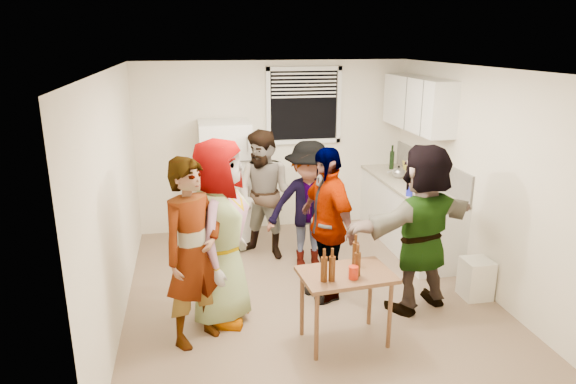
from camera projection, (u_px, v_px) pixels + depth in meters
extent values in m
cube|color=white|center=(226.00, 181.00, 7.27)|extent=(0.70, 0.70, 1.70)
cube|color=white|center=(407.00, 215.00, 7.16)|extent=(0.60, 2.20, 0.86)
cube|color=beige|center=(409.00, 184.00, 7.03)|extent=(0.64, 2.22, 0.04)
cube|color=#A6A098|center=(430.00, 169.00, 7.02)|extent=(0.03, 2.20, 0.36)
cube|color=white|center=(418.00, 104.00, 6.93)|extent=(0.34, 1.60, 0.70)
cylinder|color=white|center=(412.00, 185.00, 6.89)|extent=(0.13, 0.13, 0.29)
cylinder|color=black|center=(391.00, 169.00, 7.76)|extent=(0.07, 0.07, 0.27)
cylinder|color=#47230C|center=(420.00, 194.00, 6.50)|extent=(0.06, 0.06, 0.24)
cylinder|color=#1C22CE|center=(409.00, 196.00, 6.43)|extent=(0.08, 0.08, 0.11)
cube|color=#F2DE48|center=(406.00, 166.00, 7.65)|extent=(0.02, 0.17, 0.14)
cube|color=white|center=(476.00, 276.00, 5.71)|extent=(0.31, 0.31, 0.45)
cylinder|color=#47230C|center=(357.00, 275.00, 4.69)|extent=(0.06, 0.06, 0.22)
cylinder|color=#B3210C|center=(353.00, 279.00, 4.63)|extent=(0.09, 0.09, 0.12)
imported|color=gray|center=(223.00, 318.00, 5.34)|extent=(2.10, 1.51, 0.60)
imported|color=#141933|center=(198.00, 338.00, 4.98)|extent=(1.64, 1.82, 0.43)
imported|color=#4F3620|center=(266.00, 256.00, 6.87)|extent=(1.66, 1.86, 0.64)
imported|color=#3F3F44|center=(308.00, 266.00, 6.57)|extent=(1.15, 1.69, 0.60)
imported|color=black|center=(325.00, 295.00, 5.83)|extent=(1.92, 1.42, 0.42)
imported|color=#F18547|center=(416.00, 306.00, 5.59)|extent=(2.16, 2.24, 0.53)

